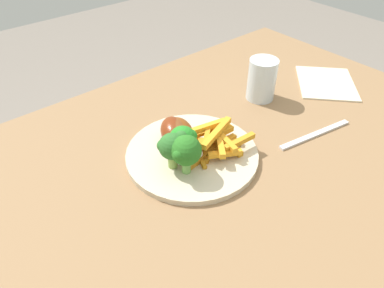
{
  "coord_description": "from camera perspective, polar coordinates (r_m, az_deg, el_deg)",
  "views": [
    {
      "loc": [
        -0.42,
        -0.38,
        1.19
      ],
      "look_at": [
        -0.08,
        0.03,
        0.76
      ],
      "focal_mm": 33.29,
      "sensor_mm": 36.0,
      "label": 1
    }
  ],
  "objects": [
    {
      "name": "chicken_drumstick_near",
      "position": [
        0.71,
        -1.74,
        1.87
      ],
      "size": [
        0.06,
        0.13,
        0.05
      ],
      "color": "#55230B",
      "rests_on": "dinner_plate"
    },
    {
      "name": "broccoli_floret_front",
      "position": [
        0.64,
        -2.99,
        -0.31
      ],
      "size": [
        0.06,
        0.05,
        0.07
      ],
      "color": "#8DAE52",
      "rests_on": "dinner_plate"
    },
    {
      "name": "chicken_drumstick_far",
      "position": [
        0.71,
        -2.98,
        1.83
      ],
      "size": [
        0.09,
        0.12,
        0.05
      ],
      "color": "#501A0A",
      "rests_on": "dinner_plate"
    },
    {
      "name": "carrot_fries_pile",
      "position": [
        0.7,
        3.87,
        0.43
      ],
      "size": [
        0.16,
        0.11,
        0.04
      ],
      "color": "orange",
      "rests_on": "dinner_plate"
    },
    {
      "name": "dining_table",
      "position": [
        0.8,
        5.58,
        -6.4
      ],
      "size": [
        1.11,
        0.78,
        0.72
      ],
      "color": "#8E6B47",
      "rests_on": "ground_plane"
    },
    {
      "name": "fork",
      "position": [
        0.8,
        19.14,
        1.47
      ],
      "size": [
        0.19,
        0.05,
        0.0
      ],
      "primitive_type": "cube",
      "rotation": [
        0.0,
        0.0,
        2.96
      ],
      "color": "silver",
      "rests_on": "dining_table"
    },
    {
      "name": "napkin",
      "position": [
        1.01,
        20.7,
        9.14
      ],
      "size": [
        0.22,
        0.22,
        0.0
      ],
      "primitive_type": "cube",
      "rotation": [
        0.0,
        0.0,
        0.75
      ],
      "color": "beige",
      "rests_on": "dining_table"
    },
    {
      "name": "water_glass",
      "position": [
        0.88,
        11.13,
        10.11
      ],
      "size": [
        0.07,
        0.07,
        0.1
      ],
      "primitive_type": "cylinder",
      "color": "silver",
      "rests_on": "dining_table"
    },
    {
      "name": "chicken_drumstick_extra",
      "position": [
        0.71,
        -2.27,
        1.66
      ],
      "size": [
        0.09,
        0.13,
        0.05
      ],
      "color": "#4F2310",
      "rests_on": "dinner_plate"
    },
    {
      "name": "dinner_plate",
      "position": [
        0.7,
        0.0,
        -1.64
      ],
      "size": [
        0.26,
        0.26,
        0.01
      ],
      "primitive_type": "cylinder",
      "color": "beige",
      "rests_on": "dining_table"
    },
    {
      "name": "broccoli_floret_middle",
      "position": [
        0.66,
        -1.43,
        0.68
      ],
      "size": [
        0.05,
        0.05,
        0.07
      ],
      "color": "#90B35D",
      "rests_on": "dinner_plate"
    },
    {
      "name": "broccoli_floret_back",
      "position": [
        0.63,
        -0.93,
        -1.14
      ],
      "size": [
        0.06,
        0.06,
        0.08
      ],
      "color": "#7AB958",
      "rests_on": "dinner_plate"
    }
  ]
}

